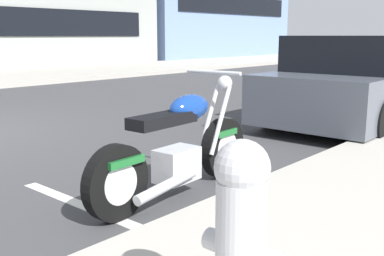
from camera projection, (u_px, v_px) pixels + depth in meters
sidewalk_far_curb at (154, 67)px, 20.26m from camera, size 120.00×5.00×0.14m
parking_stall_stripe at (99, 212)px, 3.80m from camera, size 0.12×2.20×0.01m
parked_motorcycle at (179, 150)px, 4.14m from camera, size 2.06×0.62×1.10m
parked_car_near_corner at (359, 82)px, 7.56m from camera, size 4.16×1.91×1.43m
fire_hydrant at (241, 232)px, 1.98m from camera, size 0.24×0.36×0.87m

